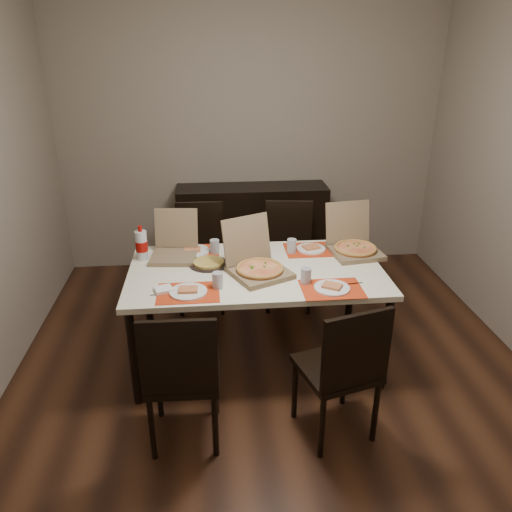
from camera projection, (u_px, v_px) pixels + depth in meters
name	position (u px, v px, depth m)	size (l,w,h in m)	color
ground	(274.00, 371.00, 3.70)	(3.80, 4.00, 0.02)	#412414
room_walls	(269.00, 122.00, 3.39)	(3.84, 4.02, 2.62)	gray
sideboard	(252.00, 229.00, 5.13)	(1.50, 0.40, 0.90)	black
dining_table	(256.00, 277.00, 3.57)	(1.80, 1.00, 0.75)	#F4EFCE
chair_near_left	(182.00, 373.00, 2.83)	(0.43, 0.43, 0.93)	black
chair_near_right	(343.00, 367.00, 2.88)	(0.52, 0.52, 0.93)	black
chair_far_left	(200.00, 251.00, 4.46)	(0.43, 0.43, 0.93)	black
chair_far_right	(289.00, 249.00, 4.49)	(0.47, 0.47, 0.93)	black
setting_near_left	(193.00, 289.00, 3.22)	(0.47, 0.30, 0.11)	red
setting_near_right	(324.00, 284.00, 3.27)	(0.43, 0.30, 0.11)	red
setting_far_left	(196.00, 250.00, 3.81)	(0.45, 0.30, 0.11)	red
setting_far_right	(305.00, 248.00, 3.84)	(0.43, 0.30, 0.11)	red
napkin_loose	(257.00, 275.00, 3.44)	(0.12, 0.11, 0.02)	white
pizza_box_center	(257.00, 266.00, 3.46)	(0.50, 0.52, 0.37)	brown
pizza_box_right	(354.00, 246.00, 3.79)	(0.41, 0.44, 0.36)	brown
pizza_box_left	(175.00, 249.00, 3.73)	(0.36, 0.40, 0.33)	brown
faina_plate	(209.00, 263.00, 3.60)	(0.28, 0.28, 0.03)	black
dip_bowl	(262.00, 256.00, 3.72)	(0.13, 0.13, 0.03)	white
soda_bottle	(142.00, 245.00, 3.66)	(0.09, 0.09, 0.26)	silver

